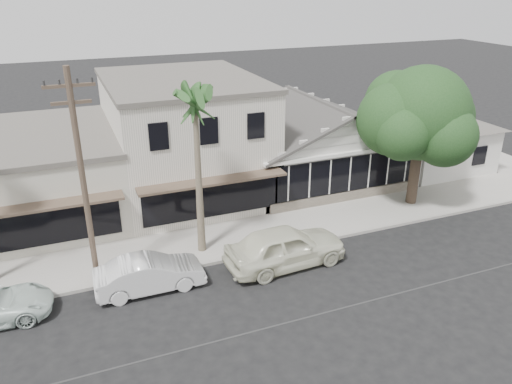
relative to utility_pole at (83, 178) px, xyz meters
name	(u,v)px	position (x,y,z in m)	size (l,w,h in m)	color
ground	(351,306)	(9.00, -5.20, -4.79)	(140.00, 140.00, 0.00)	black
sidewalk_north	(118,260)	(1.00, 1.55, -4.71)	(90.00, 3.50, 0.15)	#9E9991
corner_shop	(316,139)	(14.00, 7.27, -2.17)	(10.40, 8.60, 5.10)	silver
side_cottage	(431,145)	(22.20, 6.30, -3.29)	(6.00, 6.00, 3.00)	silver
row_building_near	(185,139)	(6.00, 8.30, -1.54)	(8.00, 10.00, 6.50)	silver
row_building_midnear	(18,179)	(-3.00, 8.30, -2.69)	(10.00, 10.00, 4.20)	beige
utility_pole	(83,178)	(0.00, 0.00, 0.00)	(1.80, 0.24, 9.00)	brown
car_0	(285,247)	(7.90, -1.48, -3.86)	(2.18, 5.43, 1.85)	silver
car_1	(150,274)	(1.98, -1.12, -4.06)	(1.54, 4.41, 1.45)	white
shade_tree	(418,115)	(17.13, 1.96, 0.30)	(6.97, 6.30, 7.74)	#4B392D
palm_east	(195,103)	(4.77, 0.96, 2.25)	(2.56, 2.56, 8.21)	#726651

